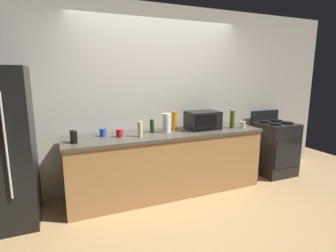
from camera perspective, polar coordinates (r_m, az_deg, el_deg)
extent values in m
plane|color=tan|center=(3.67, 2.55, -16.67)|extent=(8.00, 8.00, 0.00)
cube|color=beige|center=(4.01, -2.30, 5.96)|extent=(6.40, 0.10, 2.70)
cube|color=#B27F4C|center=(3.83, 0.00, -8.40)|extent=(2.80, 0.60, 0.86)
cube|color=#514C42|center=(3.70, 0.00, -1.82)|extent=(2.84, 0.64, 0.04)
cylinder|color=silver|center=(3.08, -31.71, -3.90)|extent=(0.02, 0.02, 1.10)
cube|color=black|center=(4.92, 22.03, -4.53)|extent=(0.60, 0.60, 0.90)
cube|color=black|center=(4.72, 24.64, -5.38)|extent=(0.55, 0.02, 0.48)
cube|color=black|center=(5.01, 20.23, 2.18)|extent=(0.60, 0.04, 0.18)
cylinder|color=black|center=(4.65, 22.34, 0.41)|extent=(0.18, 0.18, 0.02)
cylinder|color=black|center=(4.84, 24.52, 0.62)|extent=(0.18, 0.18, 0.02)
cylinder|color=black|center=(4.82, 20.33, 0.90)|extent=(0.18, 0.18, 0.02)
cylinder|color=black|center=(5.00, 22.51, 1.09)|extent=(0.18, 0.18, 0.02)
cube|color=black|center=(3.98, 7.54, 1.26)|extent=(0.48, 0.34, 0.27)
cube|color=black|center=(3.81, 8.34, 0.81)|extent=(0.34, 0.01, 0.21)
cylinder|color=white|center=(3.72, -0.26, 0.67)|extent=(0.12, 0.12, 0.27)
cube|color=black|center=(3.35, -19.80, -2.21)|extent=(0.08, 0.12, 0.15)
cylinder|color=orange|center=(3.89, 1.37, 1.13)|extent=(0.08, 0.08, 0.27)
cylinder|color=beige|center=(3.49, -6.09, -0.63)|extent=(0.06, 0.06, 0.21)
cylinder|color=#1E3F19|center=(3.72, -3.51, 0.03)|extent=(0.06, 0.06, 0.19)
cylinder|color=#4C6B19|center=(4.13, 13.76, 1.42)|extent=(0.07, 0.07, 0.27)
cylinder|color=red|center=(3.51, -10.46, -1.53)|extent=(0.09, 0.09, 0.10)
cylinder|color=white|center=(4.20, 15.90, 0.30)|extent=(0.08, 0.08, 0.10)
cylinder|color=#2D4CB2|center=(3.59, -13.91, -1.38)|extent=(0.09, 0.09, 0.10)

